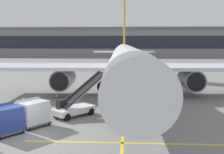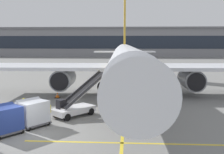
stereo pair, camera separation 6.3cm
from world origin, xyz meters
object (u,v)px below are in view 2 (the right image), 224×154
belt_loader (76,104)px  ground_crew_by_loader (18,111)px  ground_crew_marshaller (24,108)px  ground_crew_by_carts (47,111)px  baggage_cart_lead (32,112)px  baggage_cart_second (4,119)px  parked_airplane (127,63)px  ground_crew_wingwalker (32,110)px  safety_cone_wingtip (78,93)px  safety_cone_engine_keepout (57,95)px

belt_loader → ground_crew_by_loader: bearing=-143.9°
ground_crew_by_loader → ground_crew_marshaller: 0.83m
ground_crew_by_carts → ground_crew_marshaller: bearing=160.6°
baggage_cart_lead → baggage_cart_second: 2.18m
baggage_cart_second → ground_crew_by_carts: 3.11m
ground_crew_by_carts → parked_airplane: bearing=64.6°
parked_airplane → belt_loader: parked_airplane is taller
baggage_cart_lead → ground_crew_wingwalker: size_ratio=1.53×
baggage_cart_lead → ground_crew_wingwalker: 0.51m
parked_airplane → baggage_cart_second: (-7.70, -14.05, -2.55)m
baggage_cart_second → ground_crew_by_carts: (2.12, 2.27, -0.00)m
baggage_cart_lead → safety_cone_wingtip: (1.25, 10.79, -0.68)m
ground_crew_marshaller → safety_cone_engine_keepout: (0.25, 8.72, -0.70)m
baggage_cart_second → safety_cone_wingtip: (2.45, 12.61, -0.68)m
belt_loader → ground_crew_marshaller: bearing=-152.2°
ground_crew_marshaller → ground_crew_wingwalker: same height
baggage_cart_second → ground_crew_by_loader: bearing=89.3°
belt_loader → baggage_cart_lead: bearing=-129.8°
baggage_cart_lead → ground_crew_marshaller: bearing=131.9°
baggage_cart_lead → ground_crew_by_carts: bearing=26.3°
baggage_cart_lead → ground_crew_by_loader: bearing=164.7°
belt_loader → ground_crew_marshaller: size_ratio=2.70×
parked_airplane → safety_cone_wingtip: size_ratio=61.08×
baggage_cart_second → ground_crew_wingwalker: 2.50m
parked_airplane → ground_crew_by_loader: 14.40m
ground_crew_wingwalker → safety_cone_engine_keepout: bearing=93.5°
ground_crew_by_loader → safety_cone_wingtip: 10.76m
ground_crew_by_loader → ground_crew_by_carts: bearing=3.6°
safety_cone_wingtip → baggage_cart_lead: bearing=-96.6°
ground_crew_by_loader → belt_loader: bearing=36.1°
safety_cone_engine_keepout → ground_crew_wingwalker: bearing=-86.5°
baggage_cart_second → safety_cone_engine_keepout: 11.71m
safety_cone_engine_keepout → ground_crew_by_loader: bearing=-92.4°
ground_crew_by_loader → safety_cone_wingtip: size_ratio=2.62×
belt_loader → safety_cone_wingtip: 7.92m
parked_airplane → ground_crew_marshaller: parked_airplane is taller
ground_crew_by_loader → safety_cone_wingtip: bearing=77.0°
belt_loader → baggage_cart_lead: 3.88m
parked_airplane → ground_crew_by_carts: (-5.59, -11.78, -2.55)m
ground_crew_by_loader → baggage_cart_lead: bearing=-15.3°
parked_airplane → ground_crew_wingwalker: size_ratio=23.31×
baggage_cart_lead → ground_crew_by_loader: (-1.17, 0.32, -0.00)m
baggage_cart_second → safety_cone_engine_keepout: size_ratio=4.35×
ground_crew_marshaller → safety_cone_wingtip: 9.94m
ground_crew_by_carts → safety_cone_wingtip: bearing=88.2°
parked_airplane → ground_crew_wingwalker: parked_airplane is taller
belt_loader → ground_crew_by_carts: belt_loader is taller
ground_crew_by_loader → safety_cone_wingtip: ground_crew_by_loader is taller
parked_airplane → ground_crew_wingwalker: (-6.70, -11.76, -2.55)m
baggage_cart_lead → ground_crew_by_loader: baggage_cart_lead is taller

